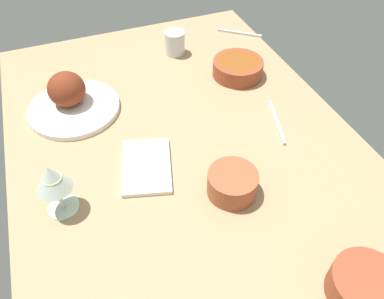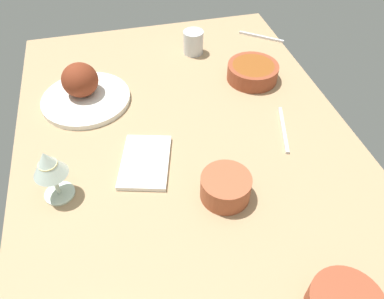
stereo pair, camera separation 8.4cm
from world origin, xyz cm
name	(u,v)px [view 1 (the left image)]	position (x,y,z in cm)	size (l,w,h in cm)	color
dining_table	(192,160)	(0.00, 0.00, 2.00)	(140.00, 90.00, 4.00)	tan
plate_far_side	(70,99)	(-30.06, -25.64, 7.52)	(25.96, 25.96, 11.06)	white
bowl_soup	(238,67)	(-27.84, 26.51, 6.81)	(15.94, 15.94, 5.15)	brown
bowl_sauce	(232,183)	(14.35, 4.34, 7.28)	(11.59, 11.59, 6.06)	#A35133
bowl_potatoes	(365,286)	(45.14, 16.58, 7.20)	(13.26, 13.26, 5.90)	brown
wine_glass	(52,180)	(4.80, -32.98, 13.93)	(7.60, 7.60, 14.00)	silver
water_tumbler	(175,43)	(-47.57, 12.17, 7.95)	(6.87, 6.87, 7.91)	silver
folded_napkin	(147,167)	(0.37, -12.08, 4.60)	(17.82, 11.79, 1.20)	white
fork_loose	(277,122)	(-2.99, 26.60, 4.40)	(17.90, 0.90, 0.80)	silver
spoon_loose	(239,33)	(-51.35, 38.95, 4.40)	(16.87, 0.90, 0.80)	silver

